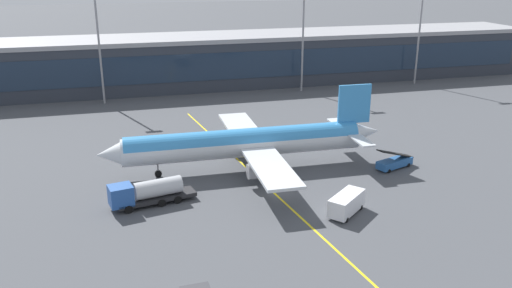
{
  "coord_description": "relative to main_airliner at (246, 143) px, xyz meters",
  "views": [
    {
      "loc": [
        -19.6,
        -60.89,
        29.03
      ],
      "look_at": [
        -1.25,
        7.41,
        4.5
      ],
      "focal_mm": 36.99,
      "sensor_mm": 36.0,
      "label": 1
    }
  ],
  "objects": [
    {
      "name": "lavatory_truck",
      "position": [
        8.3,
        -17.18,
        -2.72
      ],
      "size": [
        5.91,
        5.5,
        2.5
      ],
      "color": "white",
      "rests_on": "ground_plane"
    },
    {
      "name": "ground_plane",
      "position": [
        2.21,
        -9.41,
        -4.15
      ],
      "size": [
        700.0,
        700.0,
        0.0
      ],
      "primitive_type": "plane",
      "color": "#47494F"
    },
    {
      "name": "fuel_tanker",
      "position": [
        -14.95,
        -8.62,
        -2.4
      ],
      "size": [
        11.08,
        4.63,
        3.25
      ],
      "color": "#232326",
      "rests_on": "ground_plane"
    },
    {
      "name": "main_airliner",
      "position": [
        0.0,
        0.0,
        0.0
      ],
      "size": [
        42.16,
        33.29,
        11.83
      ],
      "color": "silver",
      "rests_on": "ground_plane"
    },
    {
      "name": "apron_light_mast_1",
      "position": [
        24.76,
        45.0,
        10.73
      ],
      "size": [
        2.8,
        0.5,
        25.71
      ],
      "color": "gray",
      "rests_on": "ground_plane"
    },
    {
      "name": "belt_loader",
      "position": [
        21.31,
        -5.36,
        -3.15
      ],
      "size": [
        6.95,
        3.79,
        3.49
      ],
      "color": "#285B9E",
      "rests_on": "ground_plane"
    },
    {
      "name": "terminal_building",
      "position": [
        12.36,
        56.96,
        1.98
      ],
      "size": [
        153.31,
        17.5,
        12.21
      ],
      "color": "#2D333D",
      "rests_on": "ground_plane"
    },
    {
      "name": "apron_light_mast_0",
      "position": [
        54.82,
        45.0,
        10.96
      ],
      "size": [
        2.8,
        0.5,
        26.15
      ],
      "color": "gray",
      "rests_on": "ground_plane"
    },
    {
      "name": "apron_light_mast_2",
      "position": [
        -20.33,
        45.0,
        11.16
      ],
      "size": [
        2.8,
        0.5,
        26.55
      ],
      "color": "gray",
      "rests_on": "ground_plane"
    },
    {
      "name": "apron_lead_in_line",
      "position": [
        1.25,
        -7.41,
        -4.14
      ],
      "size": [
        11.06,
        79.31,
        0.01
      ],
      "primitive_type": "cube",
      "rotation": [
        0.0,
        0.0,
        0.13
      ],
      "color": "yellow",
      "rests_on": "ground_plane"
    }
  ]
}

